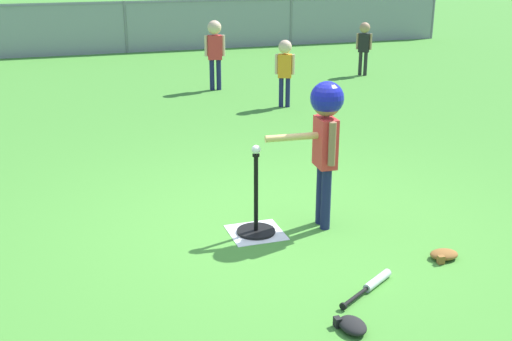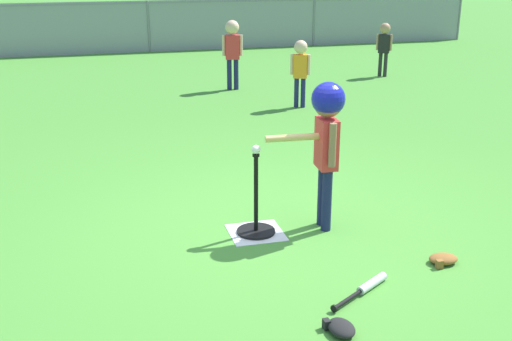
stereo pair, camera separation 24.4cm
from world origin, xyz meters
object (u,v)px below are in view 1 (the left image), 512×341
Objects in this scene: batting_tee at (256,221)px; glove_near_bats at (352,325)px; fielder_deep_left at (364,42)px; spare_bat_silver at (373,284)px; baseball_on_tee at (256,150)px; glove_by_plate at (444,255)px; fielder_near_right at (285,64)px; fielder_near_left at (215,46)px; batter_child at (325,125)px.

batting_tee is 1.55m from glove_near_bats.
fielder_deep_left reaches higher than spare_bat_silver.
baseball_on_tee reaches higher than glove_by_plate.
glove_near_bats is (-1.68, -5.68, -0.60)m from fielder_near_right.
glove_near_bats is at bearing -97.96° from fielder_near_left.
batter_child is 5.70m from fielder_near_left.
batting_tee is 1.51m from glove_by_plate.
baseball_on_tee is 0.32× the size of glove_by_plate.
fielder_near_left is 2.98m from fielder_deep_left.
fielder_deep_left is (2.28, 1.91, -0.01)m from fielder_near_right.
batting_tee is 0.69× the size of fielder_near_right.
batter_child is at bearing 126.58° from glove_by_plate.
baseball_on_tee is at bearing 94.43° from glove_near_bats.
fielder_near_left is at bearing 90.79° from glove_by_plate.
glove_by_plate is (0.09, -6.53, -0.70)m from fielder_near_left.
fielder_deep_left reaches higher than batting_tee.
spare_bat_silver is at bearing -103.93° from fielder_near_right.
fielder_near_right is at bearing 73.74° from batter_child.
batter_child is 7.02m from fielder_deep_left.
spare_bat_silver is 2.42× the size of glove_near_bats.
fielder_near_left reaches higher than fielder_deep_left.
fielder_deep_left is 7.53m from glove_by_plate.
batting_tee is at bearing 113.75° from spare_bat_silver.
batting_tee reaches higher than spare_bat_silver.
glove_by_plate is at bearing -36.36° from batting_tee.
fielder_near_left is (-0.67, 1.50, 0.10)m from fielder_near_right.
glove_near_bats is (-1.10, -0.65, 0.00)m from glove_by_plate.
batter_child is at bearing -3.68° from batting_tee.
spare_bat_silver is 0.57m from glove_near_bats.
fielder_near_right is 5.10m from glove_by_plate.
batter_child reaches higher than spare_bat_silver.
spare_bat_silver is at bearing -162.80° from glove_by_plate.
glove_near_bats is (-3.95, -7.59, -0.59)m from fielder_deep_left.
glove_near_bats is at bearing -117.50° from fielder_deep_left.
baseball_on_tee is at bearing -101.28° from fielder_near_left.
glove_near_bats is at bearing -149.18° from glove_by_plate.
batter_child is 5.58× the size of glove_near_bats.
fielder_deep_left is at bearing 62.50° from glove_near_bats.
fielder_deep_left is (3.49, 6.08, -0.26)m from batter_child.
fielder_near_right is 2.97m from fielder_deep_left.
batting_tee reaches higher than glove_near_bats.
fielder_near_left is 6.57m from glove_by_plate.
fielder_deep_left is (4.07, 6.04, 0.52)m from batting_tee.
baseball_on_tee reaches higher than glove_near_bats.
baseball_on_tee is 0.08× the size of fielder_deep_left.
glove_by_plate is at bearing 17.20° from spare_bat_silver.
glove_near_bats is at bearing -106.43° from fielder_near_right.
spare_bat_silver is at bearing -95.35° from fielder_near_left.
glove_by_plate is (1.21, -0.89, -0.08)m from batting_tee.
batter_child is at bearing -95.50° from fielder_near_left.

